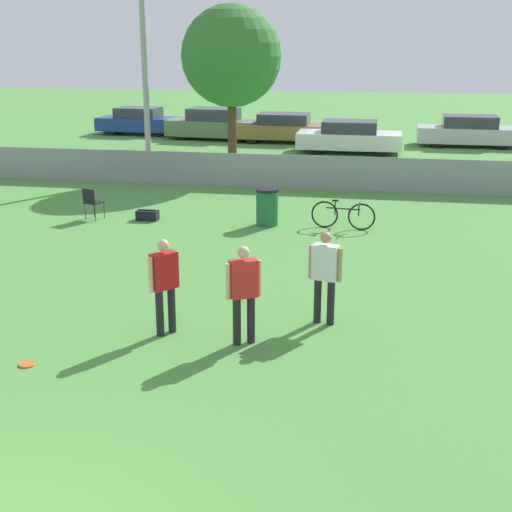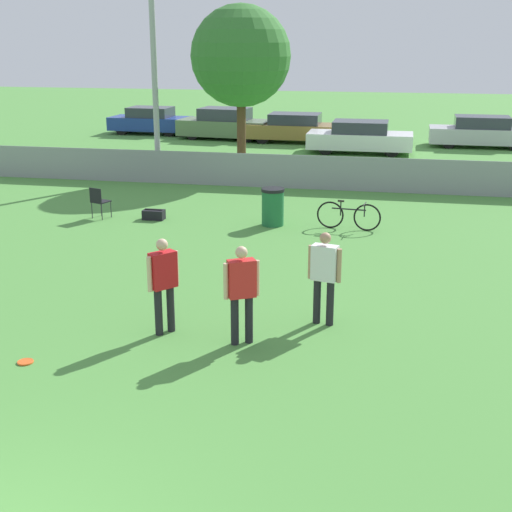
{
  "view_description": "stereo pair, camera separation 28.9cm",
  "coord_description": "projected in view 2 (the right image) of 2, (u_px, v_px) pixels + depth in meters",
  "views": [
    {
      "loc": [
        3.61,
        -4.69,
        4.79
      ],
      "look_at": [
        1.53,
        7.15,
        1.05
      ],
      "focal_mm": 50.0,
      "sensor_mm": 36.0,
      "label": 1
    },
    {
      "loc": [
        3.9,
        -4.64,
        4.79
      ],
      "look_at": [
        1.53,
        7.15,
        1.05
      ],
      "focal_mm": 50.0,
      "sensor_mm": 36.0,
      "label": 2
    }
  ],
  "objects": [
    {
      "name": "fence_backline",
      "position": [
        276.0,
        171.0,
        23.18
      ],
      "size": [
        23.02,
        0.07,
        1.21
      ],
      "color": "gray",
      "rests_on": "ground_plane"
    },
    {
      "name": "light_pole",
      "position": [
        152.0,
        15.0,
        23.6
      ],
      "size": [
        0.9,
        0.36,
        9.27
      ],
      "color": "#9E9EA3",
      "rests_on": "ground_plane"
    },
    {
      "name": "tree_near_pole",
      "position": [
        241.0,
        56.0,
        24.67
      ],
      "size": [
        3.5,
        3.5,
        5.85
      ],
      "color": "#4C331E",
      "rests_on": "ground_plane"
    },
    {
      "name": "player_receiver_white",
      "position": [
        324.0,
        272.0,
        12.07
      ],
      "size": [
        0.58,
        0.32,
        1.64
      ],
      "rotation": [
        0.0,
        0.0,
        -0.24
      ],
      "color": "black",
      "rests_on": "ground_plane"
    },
    {
      "name": "player_thrower_red",
      "position": [
        242.0,
        288.0,
        11.29
      ],
      "size": [
        0.53,
        0.4,
        1.64
      ],
      "rotation": [
        0.0,
        0.0,
        0.51
      ],
      "color": "black",
      "rests_on": "ground_plane"
    },
    {
      "name": "player_defender_red",
      "position": [
        163.0,
        279.0,
        11.7
      ],
      "size": [
        0.44,
        0.48,
        1.64
      ],
      "rotation": [
        0.0,
        0.0,
        0.89
      ],
      "color": "black",
      "rests_on": "ground_plane"
    },
    {
      "name": "frisbee_disc",
      "position": [
        25.0,
        362.0,
        10.87
      ],
      "size": [
        0.25,
        0.25,
        0.03
      ],
      "color": "#E5591E",
      "rests_on": "ground_plane"
    },
    {
      "name": "folding_chair_sideline",
      "position": [
        99.0,
        200.0,
        19.29
      ],
      "size": [
        0.52,
        0.52,
        0.86
      ],
      "rotation": [
        0.0,
        0.0,
        2.8
      ],
      "color": "#333338",
      "rests_on": "ground_plane"
    },
    {
      "name": "bicycle_sideline",
      "position": [
        349.0,
        216.0,
        18.23
      ],
      "size": [
        1.65,
        0.44,
        0.76
      ],
      "rotation": [
        0.0,
        0.0,
        -0.11
      ],
      "color": "black",
      "rests_on": "ground_plane"
    },
    {
      "name": "trash_bin",
      "position": [
        273.0,
        207.0,
        18.61
      ],
      "size": [
        0.6,
        0.6,
        0.98
      ],
      "color": "#1E6638",
      "rests_on": "ground_plane"
    },
    {
      "name": "gear_bag_sideline",
      "position": [
        154.0,
        215.0,
        19.3
      ],
      "size": [
        0.58,
        0.32,
        0.29
      ],
      "color": "black",
      "rests_on": "ground_plane"
    },
    {
      "name": "parked_car_blue",
      "position": [
        151.0,
        121.0,
        35.9
      ],
      "size": [
        4.11,
        1.91,
        1.34
      ],
      "rotation": [
        0.0,
        0.0,
        -0.04
      ],
      "color": "black",
      "rests_on": "ground_plane"
    },
    {
      "name": "parked_car_olive",
      "position": [
        225.0,
        124.0,
        34.11
      ],
      "size": [
        4.57,
        2.28,
        1.47
      ],
      "rotation": [
        0.0,
        0.0,
        -0.11
      ],
      "color": "black",
      "rests_on": "ground_plane"
    },
    {
      "name": "parked_car_tan",
      "position": [
        295.0,
        128.0,
        33.06
      ],
      "size": [
        4.46,
        1.85,
        1.33
      ],
      "rotation": [
        0.0,
        0.0,
        -0.01
      ],
      "color": "black",
      "rests_on": "ground_plane"
    },
    {
      "name": "parked_car_white",
      "position": [
        360.0,
        137.0,
        30.06
      ],
      "size": [
        4.38,
        1.87,
        1.34
      ],
      "rotation": [
        0.0,
        0.0,
        -0.01
      ],
      "color": "black",
      "rests_on": "ground_plane"
    },
    {
      "name": "parked_car_silver",
      "position": [
        481.0,
        132.0,
        31.62
      ],
      "size": [
        4.54,
        1.8,
        1.37
      ],
      "rotation": [
        0.0,
        0.0,
        -0.02
      ],
      "color": "black",
      "rests_on": "ground_plane"
    }
  ]
}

